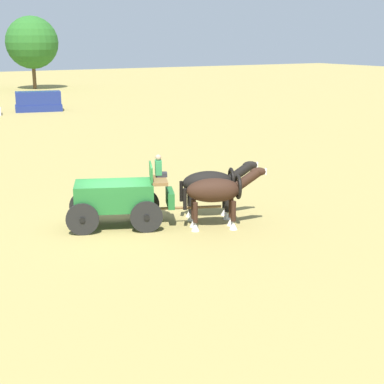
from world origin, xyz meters
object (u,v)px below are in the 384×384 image
draft_horse_near (212,184)px  parked_vehicle_d (38,102)px  show_wagon (118,197)px  draft_horse_off (218,192)px

draft_horse_near → parked_vehicle_d: bearing=83.8°
show_wagon → draft_horse_near: bearing=-13.0°
draft_horse_near → draft_horse_off: draft_horse_off is taller
draft_horse_near → draft_horse_off: bearing=-112.8°
show_wagon → draft_horse_off: (3.08, -2.02, 0.24)m
parked_vehicle_d → draft_horse_off: bearing=-96.7°
show_wagon → parked_vehicle_d: size_ratio=1.21×
draft_horse_off → show_wagon: bearing=146.7°
show_wagon → parked_vehicle_d: show_wagon is taller
draft_horse_off → parked_vehicle_d: draft_horse_off is taller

